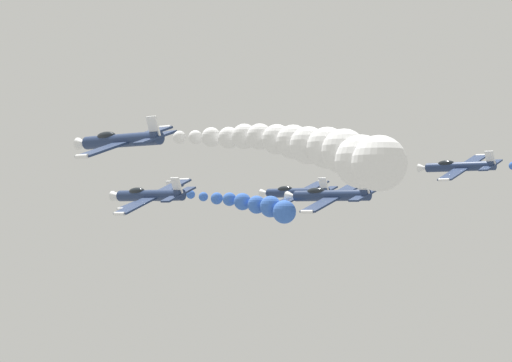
% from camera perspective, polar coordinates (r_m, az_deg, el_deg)
% --- Properties ---
extents(airplane_lead, '(9.20, 10.35, 3.45)m').
position_cam_1_polar(airplane_lead, '(115.71, -6.31, -0.86)').
color(airplane_lead, navy).
extents(smoke_trail_lead, '(2.54, 15.97, 3.66)m').
position_cam_1_polar(smoke_trail_lead, '(102.80, 0.20, -1.44)').
color(smoke_trail_lead, blue).
extents(airplane_left_inner, '(9.01, 10.35, 3.87)m').
position_cam_1_polar(airplane_left_inner, '(97.01, -6.22, -0.82)').
color(airplane_left_inner, navy).
extents(airplane_right_inner, '(9.16, 10.35, 3.51)m').
position_cam_1_polar(airplane_right_inner, '(115.78, 2.35, -0.67)').
color(airplane_right_inner, navy).
extents(airplane_left_outer, '(9.14, 10.35, 3.53)m').
position_cam_1_polar(airplane_left_outer, '(97.62, 4.31, -0.83)').
color(airplane_left_outer, navy).
extents(airplane_right_outer, '(9.21, 10.35, 3.43)m').
position_cam_1_polar(airplane_right_outer, '(80.86, -7.86, 2.35)').
color(airplane_right_outer, navy).
extents(smoke_trail_right_outer, '(7.31, 24.19, 5.10)m').
position_cam_1_polar(smoke_trail_right_outer, '(61.88, 4.03, 1.74)').
color(smoke_trail_right_outer, white).
extents(airplane_trailing, '(9.10, 10.35, 3.63)m').
position_cam_1_polar(airplane_trailing, '(118.69, 11.67, 0.83)').
color(airplane_trailing, navy).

